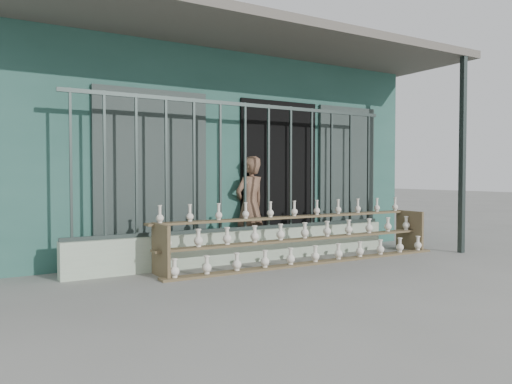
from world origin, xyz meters
TOP-DOWN VIEW (x-y plane):
  - ground at (0.00, 0.00)m, footprint 60.00×60.00m
  - workshop_building at (0.00, 4.23)m, footprint 7.40×6.60m
  - parapet_wall at (0.00, 1.30)m, footprint 5.00×0.20m
  - security_fence at (-0.00, 1.30)m, footprint 5.00×0.04m
  - shelf_rack at (0.75, 0.89)m, footprint 4.50×0.68m
  - elderly_woman at (0.31, 1.69)m, footprint 0.63×0.49m

SIDE VIEW (x-z plane):
  - ground at x=0.00m, z-range 0.00..0.00m
  - parapet_wall at x=0.00m, z-range 0.00..0.45m
  - shelf_rack at x=0.75m, z-range -0.07..0.79m
  - elderly_woman at x=0.31m, z-range 0.00..1.51m
  - security_fence at x=0.00m, z-range 0.45..2.25m
  - workshop_building at x=0.00m, z-range 0.02..3.23m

